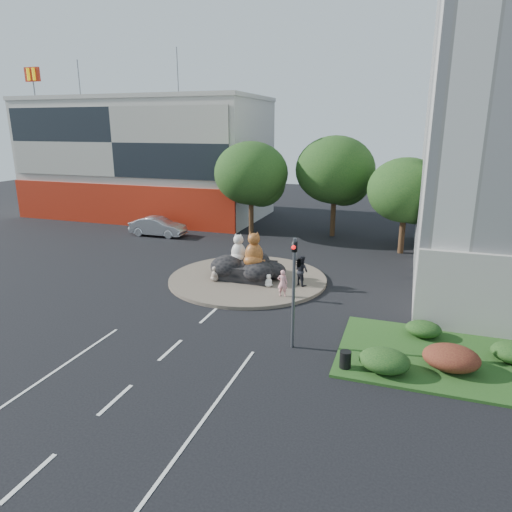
{
  "coord_description": "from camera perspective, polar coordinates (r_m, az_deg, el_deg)",
  "views": [
    {
      "loc": [
        9.42,
        -15.93,
        9.47
      ],
      "look_at": [
        0.95,
        8.87,
        2.0
      ],
      "focal_mm": 32.0,
      "sensor_mm": 36.0,
      "label": 1
    }
  ],
  "objects": [
    {
      "name": "parked_car",
      "position": [
        41.74,
        -12.15,
        3.61
      ],
      "size": [
        5.12,
        1.87,
        1.68
      ],
      "primitive_type": "imported",
      "rotation": [
        0.0,
        0.0,
        1.59
      ],
      "color": "#B2B5BB",
      "rests_on": "ground"
    },
    {
      "name": "ground",
      "position": [
        20.79,
        -10.65,
        -11.49
      ],
      "size": [
        120.0,
        120.0,
        0.0
      ],
      "primitive_type": "plane",
      "color": "black",
      "rests_on": "ground"
    },
    {
      "name": "hedge_back_green",
      "position": [
        22.62,
        20.2,
        -8.56
      ],
      "size": [
        1.6,
        1.28,
        0.72
      ],
      "primitive_type": "ellipsoid",
      "color": "#103514",
      "rests_on": "grass_verge"
    },
    {
      "name": "cat_tabby",
      "position": [
        28.08,
        -0.26,
        0.91
      ],
      "size": [
        1.41,
        1.25,
        2.21
      ],
      "primitive_type": null,
      "rotation": [
        0.0,
        0.0,
        0.08
      ],
      "color": "#BC7627",
      "rests_on": "rock_plinth"
    },
    {
      "name": "shophouse_block",
      "position": [
        51.82,
        -13.42,
        11.85
      ],
      "size": [
        25.2,
        12.3,
        17.4
      ],
      "color": "beige",
      "rests_on": "ground"
    },
    {
      "name": "cat_white",
      "position": [
        29.01,
        -2.21,
        1.05
      ],
      "size": [
        1.31,
        1.2,
        1.87
      ],
      "primitive_type": null,
      "rotation": [
        0.0,
        0.0,
        -0.23
      ],
      "color": "silver",
      "rests_on": "rock_plinth"
    },
    {
      "name": "hedge_near_green",
      "position": [
        19.13,
        15.76,
        -12.47
      ],
      "size": [
        2.0,
        1.6,
        0.9
      ],
      "primitive_type": "ellipsoid",
      "color": "#103514",
      "rests_on": "grass_verge"
    },
    {
      "name": "hedge_red",
      "position": [
        20.1,
        23.22,
        -11.62
      ],
      "size": [
        2.2,
        1.76,
        0.99
      ],
      "primitive_type": "ellipsoid",
      "color": "#4C1414",
      "rests_on": "grass_verge"
    },
    {
      "name": "tree_right",
      "position": [
        36.32,
        18.3,
        7.45
      ],
      "size": [
        5.7,
        5.7,
        7.3
      ],
      "color": "#382314",
      "rests_on": "ground"
    },
    {
      "name": "traffic_light",
      "position": [
        19.35,
        5.06,
        -1.75
      ],
      "size": [
        0.44,
        1.24,
        5.0
      ],
      "color": "#595B60",
      "rests_on": "ground"
    },
    {
      "name": "litter_bin",
      "position": [
        19.07,
        11.1,
        -12.57
      ],
      "size": [
        0.61,
        0.61,
        0.7
      ],
      "primitive_type": "cylinder",
      "rotation": [
        0.0,
        0.0,
        -0.43
      ],
      "color": "black",
      "rests_on": "grass_verge"
    },
    {
      "name": "kitten_white",
      "position": [
        27.34,
        1.6,
        -3.03
      ],
      "size": [
        0.62,
        0.6,
        0.8
      ],
      "primitive_type": null,
      "rotation": [
        0.0,
        0.0,
        0.54
      ],
      "color": "white",
      "rests_on": "roundabout_island"
    },
    {
      "name": "pedestrian_pink",
      "position": [
        25.73,
        3.34,
        -3.4
      ],
      "size": [
        0.6,
        0.43,
        1.55
      ],
      "primitive_type": "imported",
      "rotation": [
        0.0,
        0.0,
        3.25
      ],
      "color": "pink",
      "rests_on": "roundabout_island"
    },
    {
      "name": "tree_mid",
      "position": [
        40.68,
        9.96,
        10.16
      ],
      "size": [
        6.84,
        6.84,
        8.76
      ],
      "color": "#382314",
      "rests_on": "ground"
    },
    {
      "name": "pedestrian_dark",
      "position": [
        27.57,
        5.71,
        -1.82
      ],
      "size": [
        1.12,
        1.08,
        1.82
      ],
      "primitive_type": "imported",
      "rotation": [
        0.0,
        0.0,
        2.52
      ],
      "color": "black",
      "rests_on": "roundabout_island"
    },
    {
      "name": "roundabout_island",
      "position": [
        29.14,
        -1.04,
        -2.85
      ],
      "size": [
        10.0,
        10.0,
        0.2
      ],
      "primitive_type": "cylinder",
      "color": "brown",
      "rests_on": "ground"
    },
    {
      "name": "grass_verge",
      "position": [
        21.3,
        24.25,
        -11.84
      ],
      "size": [
        10.0,
        6.0,
        0.12
      ],
      "primitive_type": "cube",
      "color": "#214A18",
      "rests_on": "ground"
    },
    {
      "name": "street_lamp",
      "position": [
        24.66,
        26.39,
        2.73
      ],
      "size": [
        2.34,
        0.22,
        8.06
      ],
      "color": "#595B60",
      "rests_on": "ground"
    },
    {
      "name": "rock_plinth",
      "position": [
        28.96,
        -1.05,
        -1.82
      ],
      "size": [
        3.2,
        2.6,
        0.9
      ],
      "primitive_type": null,
      "color": "black",
      "rests_on": "roundabout_island"
    },
    {
      "name": "kitten_calico",
      "position": [
        28.43,
        -5.17,
        -2.15
      ],
      "size": [
        0.77,
        0.78,
        0.98
      ],
      "primitive_type": null,
      "rotation": [
        0.0,
        0.0,
        -0.82
      ],
      "color": "beige",
      "rests_on": "roundabout_island"
    },
    {
      "name": "tree_left",
      "position": [
        40.49,
        -0.5,
        9.92
      ],
      "size": [
        6.46,
        6.46,
        8.27
      ],
      "color": "#382314",
      "rests_on": "ground"
    }
  ]
}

